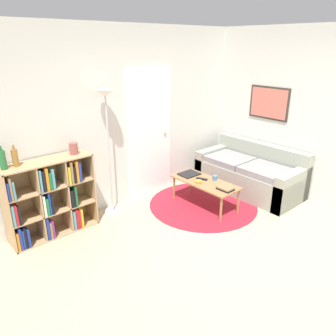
{
  "coord_description": "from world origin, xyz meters",
  "views": [
    {
      "loc": [
        -2.66,
        -1.65,
        2.34
      ],
      "look_at": [
        -0.1,
        1.28,
        0.85
      ],
      "focal_mm": 35.0,
      "sensor_mm": 36.0,
      "label": 1
    }
  ],
  "objects": [
    {
      "name": "vase_on_shelf",
      "position": [
        -0.95,
        2.13,
        1.08
      ],
      "size": [
        0.11,
        0.11,
        0.15
      ],
      "color": "#934C47",
      "rests_on": "bookshelf"
    },
    {
      "name": "rug",
      "position": [
        0.72,
        1.4,
        0.0
      ],
      "size": [
        1.65,
        1.65,
        0.01
      ],
      "color": "maroon",
      "rests_on": "ground_plane"
    },
    {
      "name": "coffee_table",
      "position": [
        0.72,
        1.37,
        0.36
      ],
      "size": [
        0.46,
        1.05,
        0.4
      ],
      "color": "#996B42",
      "rests_on": "ground_plane"
    },
    {
      "name": "bottle_left",
      "position": [
        -1.79,
        2.15,
        1.12
      ],
      "size": [
        0.08,
        0.08,
        0.27
      ],
      "color": "#236633",
      "rests_on": "bookshelf"
    },
    {
      "name": "remote",
      "position": [
        0.73,
        1.45,
        0.41
      ],
      "size": [
        0.11,
        0.17,
        0.02
      ],
      "color": "black",
      "rests_on": "coffee_table"
    },
    {
      "name": "ground_plane",
      "position": [
        0.0,
        0.0,
        0.0
      ],
      "size": [
        14.0,
        14.0,
        0.0
      ],
      "primitive_type": "plane",
      "color": "tan"
    },
    {
      "name": "cup",
      "position": [
        0.86,
        1.31,
        0.44
      ],
      "size": [
        0.07,
        0.07,
        0.07
      ],
      "color": "teal",
      "rests_on": "coffee_table"
    },
    {
      "name": "wall_right",
      "position": [
        2.14,
        1.16,
        1.3
      ],
      "size": [
        0.08,
        5.32,
        2.6
      ],
      "color": "silver",
      "rests_on": "ground_plane"
    },
    {
      "name": "bookshelf",
      "position": [
        -1.36,
        2.14,
        0.5
      ],
      "size": [
        1.1,
        0.34,
        1.01
      ],
      "color": "tan",
      "rests_on": "ground_plane"
    },
    {
      "name": "laptop",
      "position": [
        0.73,
        1.72,
        0.41
      ],
      "size": [
        0.3,
        0.25,
        0.02
      ],
      "color": "black",
      "rests_on": "coffee_table"
    },
    {
      "name": "floor_lamp",
      "position": [
        -0.44,
        2.13,
        1.4
      ],
      "size": [
        0.26,
        0.26,
        1.78
      ],
      "color": "#B7B7BC",
      "rests_on": "ground_plane"
    },
    {
      "name": "wall_back",
      "position": [
        0.02,
        2.35,
        1.29
      ],
      "size": [
        7.22,
        0.11,
        2.6
      ],
      "color": "silver",
      "rests_on": "ground_plane"
    },
    {
      "name": "couch",
      "position": [
        1.74,
        1.27,
        0.28
      ],
      "size": [
        0.82,
        1.72,
        0.76
      ],
      "color": "gray",
      "rests_on": "ground_plane"
    },
    {
      "name": "bowl",
      "position": [
        0.6,
        1.4,
        0.42
      ],
      "size": [
        0.11,
        0.11,
        0.04
      ],
      "color": "orange",
      "rests_on": "coffee_table"
    },
    {
      "name": "book_stack_on_table",
      "position": [
        0.71,
        0.98,
        0.42
      ],
      "size": [
        0.16,
        0.22,
        0.04
      ],
      "color": "black",
      "rests_on": "coffee_table"
    },
    {
      "name": "bottle_middle",
      "position": [
        -1.66,
        2.16,
        1.12
      ],
      "size": [
        0.07,
        0.07,
        0.26
      ],
      "color": "olive",
      "rests_on": "bookshelf"
    }
  ]
}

